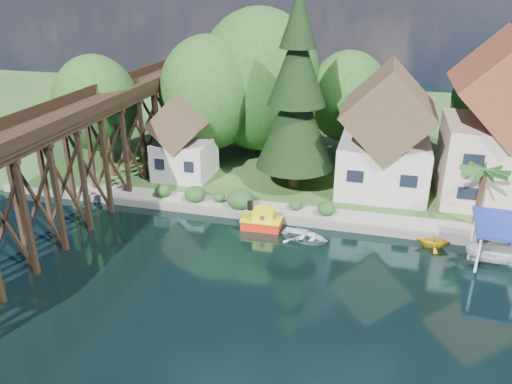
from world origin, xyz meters
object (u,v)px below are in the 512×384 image
at_px(house_center, 501,130).
at_px(palm_tree, 484,173).
at_px(boat_canopy, 496,246).
at_px(boat_yellow, 434,239).
at_px(boat_white_a, 305,235).
at_px(conifer, 296,98).
at_px(shed, 184,142).
at_px(trestle_bridge, 76,154).
at_px(house_left, 385,139).
at_px(tugboat, 262,220).

relative_size(house_center, palm_tree, 2.85).
distance_m(boat_canopy, boat_yellow, 4.10).
height_order(house_center, boat_white_a, house_center).
distance_m(conifer, palm_tree, 15.75).
height_order(conifer, boat_white_a, conifer).
bearing_deg(conifer, palm_tree, -15.24).
bearing_deg(shed, boat_yellow, -18.74).
bearing_deg(trestle_bridge, boat_yellow, 3.94).
relative_size(house_left, boat_yellow, 4.71).
bearing_deg(house_center, tugboat, -151.05).
height_order(conifer, boat_canopy, conifer).
bearing_deg(conifer, boat_canopy, -29.37).
distance_m(shed, boat_yellow, 23.46).
distance_m(house_center, boat_yellow, 12.17).
bearing_deg(trestle_bridge, house_left, 25.21).
height_order(boat_white_a, boat_yellow, boat_yellow).
bearing_deg(boat_white_a, conifer, 31.16).
relative_size(boat_white_a, boat_yellow, 1.53).
height_order(shed, tugboat, shed).
bearing_deg(house_left, conifer, -168.06).
relative_size(house_center, boat_canopy, 2.81).
bearing_deg(conifer, boat_white_a, -73.78).
bearing_deg(palm_tree, conifer, 164.76).
bearing_deg(tugboat, boat_yellow, 1.23).
relative_size(trestle_bridge, palm_tree, 9.07).
xyz_separation_m(conifer, boat_white_a, (2.51, -8.64, -8.20)).
relative_size(shed, boat_canopy, 1.59).
bearing_deg(conifer, shed, 179.44).
xyz_separation_m(house_center, boat_white_a, (-14.06, -10.74, -6.05)).
distance_m(trestle_bridge, house_left, 25.42).
bearing_deg(boat_white_a, boat_canopy, -75.21).
distance_m(house_center, tugboat, 20.92).
distance_m(conifer, boat_canopy, 19.12).
xyz_separation_m(tugboat, boat_yellow, (12.61, 0.27, -0.05)).
relative_size(conifer, boat_yellow, 7.17).
distance_m(house_left, boat_canopy, 13.47).
height_order(trestle_bridge, shed, trestle_bridge).
height_order(conifer, palm_tree, conifer).
distance_m(boat_white_a, boat_yellow, 9.16).
xyz_separation_m(house_center, boat_canopy, (-1.17, -10.77, -5.11)).
height_order(house_left, tugboat, house_left).
height_order(trestle_bridge, boat_white_a, trestle_bridge).
xyz_separation_m(house_left, shed, (-18.00, -1.50, -1.31)).
height_order(house_center, conifer, conifer).
relative_size(house_left, palm_tree, 2.26).
xyz_separation_m(house_center, conifer, (-16.57, -2.10, 2.16)).
bearing_deg(conifer, tugboat, -97.67).
xyz_separation_m(conifer, boat_canopy, (15.41, -8.67, -7.26)).
xyz_separation_m(trestle_bridge, house_left, (23.00, 10.83, -0.21)).
height_order(trestle_bridge, tugboat, trestle_bridge).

